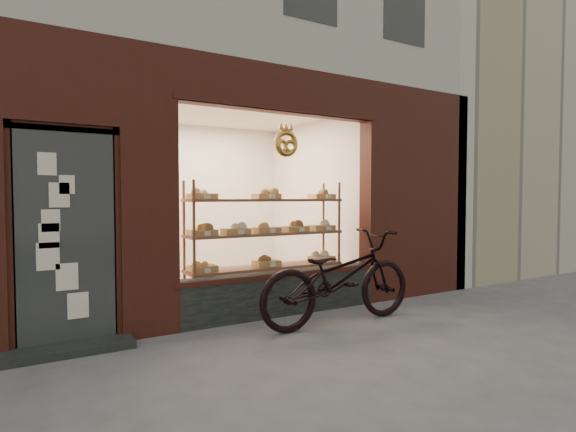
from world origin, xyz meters
TOP-DOWN VIEW (x-y plane):
  - ground at (0.00, 0.00)m, footprint 90.00×90.00m
  - neighbor_right at (9.60, 5.50)m, footprint 12.00×7.00m
  - display_shelf at (0.45, 2.55)m, footprint 2.20×0.45m
  - bicycle at (0.82, 1.42)m, footprint 2.09×0.74m

SIDE VIEW (x-z plane):
  - ground at x=0.00m, z-range 0.00..0.00m
  - bicycle at x=0.82m, z-range 0.00..1.10m
  - display_shelf at x=0.45m, z-range 0.00..1.70m
  - neighbor_right at x=9.60m, z-range 0.00..9.00m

